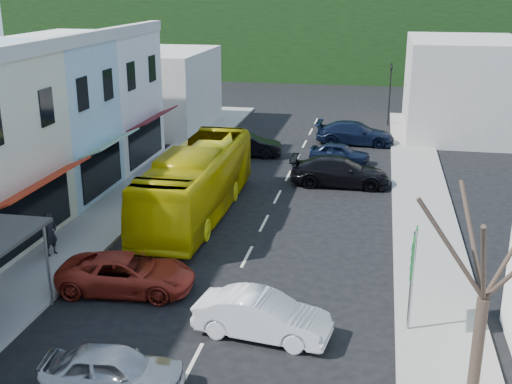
% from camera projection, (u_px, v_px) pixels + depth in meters
% --- Properties ---
extents(ground, '(120.00, 120.00, 0.00)m').
position_uv_depth(ground, '(224.00, 301.00, 23.01)').
color(ground, black).
rests_on(ground, ground).
extents(sidewalk_left, '(3.00, 52.00, 0.15)m').
position_uv_depth(sidewalk_left, '(131.00, 199.00, 33.67)').
color(sidewalk_left, gray).
rests_on(sidewalk_left, ground).
extents(sidewalk_right, '(3.00, 52.00, 0.15)m').
position_uv_depth(sidewalk_right, '(424.00, 218.00, 30.95)').
color(sidewalk_right, gray).
rests_on(sidewalk_right, ground).
extents(distant_block_left, '(8.00, 10.00, 6.00)m').
position_uv_depth(distant_block_left, '(155.00, 90.00, 49.44)').
color(distant_block_left, '#B7B2A8').
rests_on(distant_block_left, ground).
extents(distant_block_right, '(8.00, 12.00, 7.00)m').
position_uv_depth(distant_block_right, '(462.00, 86.00, 47.90)').
color(distant_block_right, '#B7B2A8').
rests_on(distant_block_right, ground).
extents(hillside, '(80.00, 26.00, 14.00)m').
position_uv_depth(hillside, '(333.00, 17.00, 81.89)').
color(hillside, black).
rests_on(hillside, ground).
extents(bus, '(2.54, 11.61, 3.10)m').
position_uv_depth(bus, '(197.00, 185.00, 31.10)').
color(bus, '#D3BF09').
rests_on(bus, ground).
extents(car_silver, '(4.57, 2.27, 1.40)m').
position_uv_depth(car_silver, '(113.00, 369.00, 17.73)').
color(car_silver, '#ABABB0').
rests_on(car_silver, ground).
extents(car_white, '(4.61, 2.39, 1.40)m').
position_uv_depth(car_white, '(262.00, 317.00, 20.54)').
color(car_white, silver).
rests_on(car_white, ground).
extents(car_red, '(4.74, 2.27, 1.40)m').
position_uv_depth(car_red, '(127.00, 273.00, 23.58)').
color(car_red, maroon).
rests_on(car_red, ground).
extents(car_black_near, '(4.53, 1.92, 1.40)m').
position_uv_depth(car_black_near, '(340.00, 173.00, 35.93)').
color(car_black_near, black).
rests_on(car_black_near, ground).
extents(car_navy_mid, '(4.61, 2.39, 1.40)m').
position_uv_depth(car_navy_mid, '(340.00, 152.00, 40.42)').
color(car_navy_mid, black).
rests_on(car_navy_mid, ground).
extents(car_black_far, '(4.55, 2.22, 1.40)m').
position_uv_depth(car_black_far, '(247.00, 146.00, 42.02)').
color(car_black_far, black).
rests_on(car_black_far, ground).
extents(car_navy_far, '(4.54, 1.95, 1.40)m').
position_uv_depth(car_navy_far, '(355.00, 134.00, 45.14)').
color(car_navy_far, black).
rests_on(car_navy_far, ground).
extents(pedestrian_left, '(0.60, 0.71, 1.70)m').
position_uv_depth(pedestrian_left, '(50.00, 235.00, 26.33)').
color(pedestrian_left, black).
rests_on(pedestrian_left, sidewalk_left).
extents(direction_sign, '(0.58, 1.64, 3.55)m').
position_uv_depth(direction_sign, '(411.00, 283.00, 20.40)').
color(direction_sign, '#105C24').
rests_on(direction_sign, ground).
extents(street_tree, '(4.20, 4.20, 7.80)m').
position_uv_depth(street_tree, '(483.00, 299.00, 14.88)').
color(street_tree, '#33261F').
rests_on(street_tree, ground).
extents(traffic_signal, '(0.75, 1.11, 4.91)m').
position_uv_depth(traffic_signal, '(390.00, 95.00, 50.61)').
color(traffic_signal, black).
rests_on(traffic_signal, ground).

